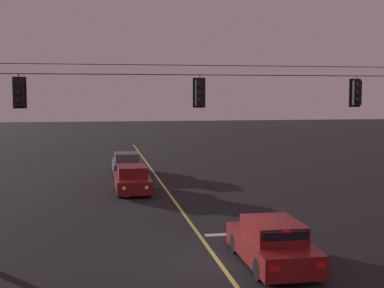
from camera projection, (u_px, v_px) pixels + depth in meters
The scene contains 10 objects.
ground_plane at pixel (219, 263), 16.44m from camera, with size 180.00×180.00×0.00m, color black.
lane_centre_stripe at pixel (174, 201), 26.07m from camera, with size 0.14×60.00×0.01m, color #D1C64C.
stop_bar_paint at pixel (249, 233), 19.94m from camera, with size 3.40×0.36×0.01m, color silver.
signal_span_assembly at pixel (197, 132), 19.84m from camera, with size 20.88×0.32×7.32m.
traffic_light_leftmost at pixel (19, 92), 18.58m from camera, with size 0.48×0.41×1.22m.
traffic_light_left_inner at pixel (200, 93), 19.71m from camera, with size 0.48×0.41×1.22m.
traffic_light_centre at pixel (357, 93), 20.80m from camera, with size 0.48×0.41×1.22m.
car_waiting_near_lane at pixel (272, 244), 16.22m from camera, with size 1.80×4.33×1.39m.
car_oncoming_lead at pixel (133, 180), 28.46m from camera, with size 1.80×4.42×1.39m.
car_oncoming_trailing at pixel (127, 164), 34.94m from camera, with size 1.80×4.42×1.39m.
Camera 1 is at (-3.64, -15.64, 5.18)m, focal length 49.68 mm.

